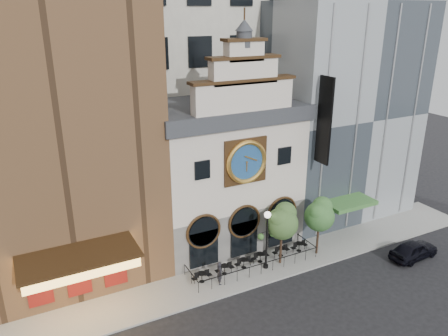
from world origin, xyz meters
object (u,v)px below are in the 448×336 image
lamppost (267,234)px  tree_left (282,221)px  car_right (414,250)px  bistro_0 (202,276)px  pedestrian (220,273)px  tree_right (320,214)px  bistro_1 (225,269)px  bistro_3 (260,257)px  bistro_5 (299,246)px  bistro_4 (281,251)px  bistro_2 (244,263)px

lamppost → tree_left: tree_left is taller
car_right → lamppost: 12.71m
bistro_0 → lamppost: 5.91m
pedestrian → tree_right: (9.21, 0.18, 2.70)m
bistro_0 → tree_right: tree_right is taller
bistro_1 → pedestrian: bearing=-133.0°
bistro_3 → car_right: car_right is taller
pedestrian → lamppost: bearing=-69.7°
bistro_1 → tree_right: size_ratio=0.32×
bistro_3 → bistro_5: bearing=-1.0°
bistro_4 → tree_right: bearing=-18.4°
tree_left → car_right: bearing=-22.6°
bistro_0 → bistro_3: (5.35, 0.36, 0.00)m
bistro_2 → car_right: (13.31, -4.95, 0.15)m
bistro_2 → pedestrian: pedestrian is taller
bistro_1 → bistro_5: bearing=1.2°
bistro_1 → bistro_2: same height
bistro_0 → tree_right: size_ratio=0.32×
tree_right → car_right: bearing=-31.3°
bistro_2 → tree_left: size_ratio=0.31×
car_right → bistro_1: bearing=68.7°
bistro_2 → tree_right: (6.57, -0.86, 3.14)m
bistro_3 → pedestrian: pedestrian is taller
bistro_1 → car_right: car_right is taller
bistro_4 → lamppost: lamppost is taller
car_right → bistro_2: bearing=66.2°
tree_left → bistro_2: bearing=167.4°
bistro_3 → lamppost: 2.73m
bistro_4 → car_right: 10.94m
bistro_3 → tree_left: (1.42, -0.81, 3.27)m
bistro_0 → lamppost: size_ratio=0.32×
bistro_2 → tree_left: tree_left is taller
bistro_1 → lamppost: (3.31, -0.71, 2.57)m
bistro_1 → tree_left: tree_left is taller
car_right → tree_left: size_ratio=0.89×
bistro_1 → bistro_2: 1.76m
bistro_0 → bistro_5: 9.17m
bistro_5 → tree_right: bearing=-38.7°
car_right → bistro_4: bearing=59.0°
bistro_2 → pedestrian: bearing=-158.6°
bistro_2 → pedestrian: 2.87m
bistro_0 → bistro_2: same height
bistro_3 → bistro_5: same height
car_right → pedestrian: size_ratio=2.50×
bistro_4 → pedestrian: (-6.26, -1.17, 0.44)m
bistro_1 → tree_left: bearing=-7.1°
bistro_0 → lamppost: bearing=-6.1°
lamppost → bistro_5: bearing=14.5°
lamppost → tree_right: tree_right is taller
bistro_4 → tree_right: tree_right is taller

